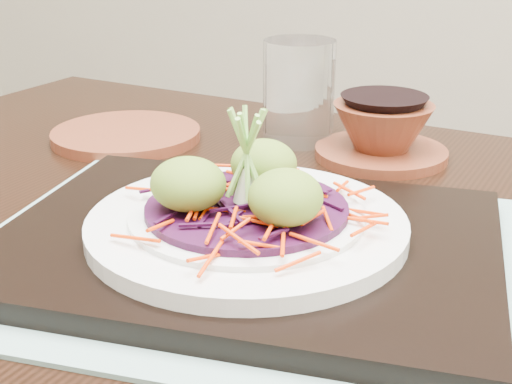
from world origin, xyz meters
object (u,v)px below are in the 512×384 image
(serving_tray, at_px, (247,243))
(terracotta_side_plate, at_px, (126,135))
(water_glass, at_px, (299,91))
(terracotta_bowl_set, at_px, (382,134))
(white_plate, at_px, (247,223))
(dining_table, at_px, (275,333))

(serving_tray, xyz_separation_m, terracotta_side_plate, (-0.24, 0.23, -0.01))
(water_glass, bearing_deg, terracotta_side_plate, -160.47)
(terracotta_side_plate, bearing_deg, terracotta_bowl_set, 7.48)
(serving_tray, bearing_deg, white_plate, -94.61)
(terracotta_side_plate, distance_m, water_glass, 0.20)
(dining_table, relative_size, serving_tray, 3.29)
(dining_table, relative_size, terracotta_side_plate, 7.16)
(serving_tray, bearing_deg, terracotta_side_plate, 131.12)
(white_plate, relative_size, water_glass, 2.10)
(terracotta_bowl_set, bearing_deg, terracotta_side_plate, -172.52)
(dining_table, bearing_deg, white_plate, -92.64)
(water_glass, height_order, terracotta_bowl_set, water_glass)
(terracotta_side_plate, xyz_separation_m, terracotta_bowl_set, (0.29, 0.04, 0.02))
(dining_table, distance_m, serving_tray, 0.11)
(serving_tray, distance_m, terracotta_bowl_set, 0.27)
(serving_tray, distance_m, water_glass, 0.30)
(serving_tray, relative_size, terracotta_side_plate, 2.18)
(serving_tray, relative_size, white_plate, 1.54)
(serving_tray, xyz_separation_m, white_plate, (0.00, -0.00, 0.02))
(dining_table, xyz_separation_m, white_plate, (-0.01, -0.04, 0.12))
(water_glass, xyz_separation_m, terracotta_bowl_set, (0.10, -0.03, -0.03))
(serving_tray, height_order, terracotta_bowl_set, terracotta_bowl_set)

